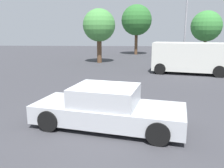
{
  "coord_description": "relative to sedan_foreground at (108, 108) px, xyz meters",
  "views": [
    {
      "loc": [
        0.57,
        -7.05,
        2.9
      ],
      "look_at": [
        0.08,
        1.78,
        0.9
      ],
      "focal_mm": 37.52,
      "sensor_mm": 36.0,
      "label": 1
    }
  ],
  "objects": [
    {
      "name": "light_post_near",
      "position": [
        5.2,
        12.21,
        3.87
      ],
      "size": [
        0.44,
        0.44,
        6.6
      ],
      "color": "gray",
      "rests_on": "ground_plane"
    },
    {
      "name": "tree_back_right",
      "position": [
        -1.89,
        15.05,
        2.81
      ],
      "size": [
        2.96,
        2.96,
        4.92
      ],
      "color": "brown",
      "rests_on": "ground_plane"
    },
    {
      "name": "sedan_foreground",
      "position": [
        0.0,
        0.0,
        0.0
      ],
      "size": [
        4.86,
        2.73,
        1.28
      ],
      "rotation": [
        0.0,
        0.0,
        -0.22
      ],
      "color": "#B7BABF",
      "rests_on": "ground_plane"
    },
    {
      "name": "tree_back_left",
      "position": [
        1.89,
        23.21,
        3.64
      ],
      "size": [
        3.74,
        3.74,
        6.11
      ],
      "color": "brown",
      "rests_on": "ground_plane"
    },
    {
      "name": "tree_back_center",
      "position": [
        8.65,
        17.84,
        2.8
      ],
      "size": [
        3.06,
        3.06,
        4.92
      ],
      "color": "brown",
      "rests_on": "ground_plane"
    },
    {
      "name": "dog",
      "position": [
        -0.77,
        2.64,
        -0.31
      ],
      "size": [
        0.32,
        0.62,
        0.44
      ],
      "rotation": [
        0.0,
        0.0,
        4.94
      ],
      "color": "olive",
      "rests_on": "ground_plane"
    },
    {
      "name": "van_white",
      "position": [
        4.96,
        9.68,
        0.57
      ],
      "size": [
        5.28,
        3.25,
        2.13
      ],
      "rotation": [
        0.0,
        0.0,
        2.89
      ],
      "color": "silver",
      "rests_on": "ground_plane"
    },
    {
      "name": "ground_plane",
      "position": [
        -0.05,
        0.21,
        -0.58
      ],
      "size": [
        80.0,
        80.0,
        0.0
      ],
      "primitive_type": "plane",
      "color": "#38383D"
    }
  ]
}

